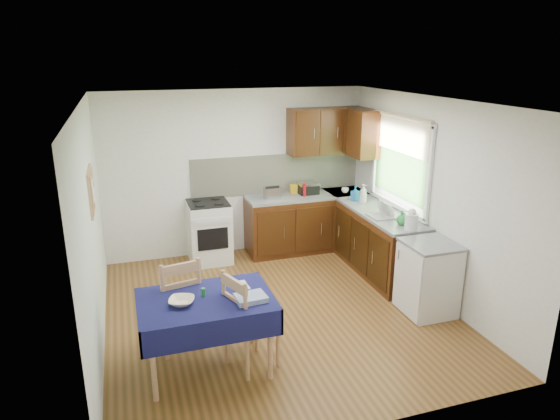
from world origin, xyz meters
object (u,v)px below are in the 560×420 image
object	(u,v)px
chair_near	(247,318)
sandwich_press	(308,188)
toaster	(272,193)
kettle	(412,220)
chair_far	(178,301)
dish_rack	(385,215)
dining_table	(206,309)

from	to	relation	value
chair_near	sandwich_press	world-z (taller)	sandwich_press
chair_near	toaster	distance (m)	2.96
chair_near	kettle	bearing A→B (deg)	-90.03
chair_far	dish_rack	bearing A→B (deg)	-174.44
chair_far	dish_rack	size ratio (longest dim) A/B	2.46
dining_table	dish_rack	distance (m)	2.99
sandwich_press	dish_rack	size ratio (longest dim) A/B	0.71
sandwich_press	kettle	xyz separation A→B (m)	(0.63, -1.96, 0.03)
toaster	dish_rack	bearing A→B (deg)	-49.73
chair_near	toaster	bearing A→B (deg)	-42.41
dining_table	dish_rack	size ratio (longest dim) A/B	3.00
dining_table	toaster	xyz separation A→B (m)	(1.47, 2.64, 0.32)
dish_rack	kettle	distance (m)	0.57
dish_rack	dining_table	bearing A→B (deg)	-164.90
dining_table	kettle	size ratio (longest dim) A/B	4.67
chair_near	kettle	size ratio (longest dim) A/B	3.74
dining_table	chair_far	xyz separation A→B (m)	(-0.22, 0.46, -0.11)
chair_near	kettle	xyz separation A→B (m)	(2.32, 0.87, 0.48)
dish_rack	kettle	bearing A→B (deg)	-97.26
dining_table	toaster	distance (m)	3.04
chair_far	toaster	distance (m)	2.79
toaster	sandwich_press	size ratio (longest dim) A/B	0.83
sandwich_press	kettle	distance (m)	2.05
dining_table	chair_far	world-z (taller)	chair_far
sandwich_press	toaster	bearing A→B (deg)	-155.06
kettle	dish_rack	bearing A→B (deg)	94.58
chair_far	kettle	world-z (taller)	kettle
chair_far	sandwich_press	bearing A→B (deg)	-146.72
kettle	chair_far	bearing A→B (deg)	-173.54
chair_far	dish_rack	xyz separation A→B (m)	(2.87, 0.89, 0.37)
dish_rack	sandwich_press	bearing A→B (deg)	100.71
dining_table	chair_near	bearing A→B (deg)	-28.46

